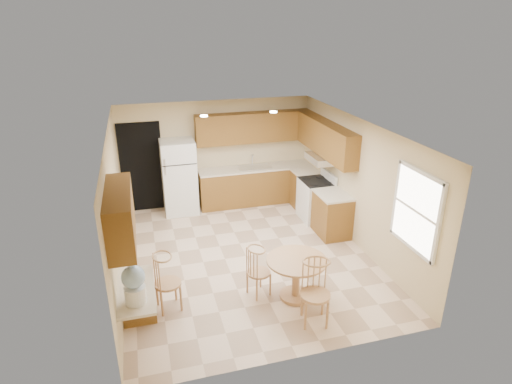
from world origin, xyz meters
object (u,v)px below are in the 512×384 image
object	(u,v)px
dining_table	(296,273)
water_crock	(134,284)
stove	(316,199)
chair_table_a	(260,269)
refrigerator	(179,177)
chair_desk	(168,280)
chair_table_b	(318,291)

from	to	relation	value
dining_table	water_crock	distance (m)	2.57
stove	chair_table_a	bearing A→B (deg)	-129.17
refrigerator	chair_desk	size ratio (longest dim) A/B	1.82
chair_desk	refrigerator	bearing A→B (deg)	160.46
chair_desk	stove	bearing A→B (deg)	115.10
stove	water_crock	xyz separation A→B (m)	(-3.92, -3.18, 0.58)
stove	chair_table_a	distance (m)	3.21
chair_table_a	dining_table	bearing A→B (deg)	53.34
refrigerator	dining_table	size ratio (longest dim) A/B	1.80
refrigerator	chair_table_a	xyz separation A→B (m)	(0.85, -3.71, -0.34)
chair_table_a	water_crock	world-z (taller)	water_crock
refrigerator	water_crock	bearing A→B (deg)	-103.41
refrigerator	stove	xyz separation A→B (m)	(2.88, -1.22, -0.39)
dining_table	water_crock	size ratio (longest dim) A/B	1.52
stove	chair_table_b	bearing A→B (deg)	-112.75
dining_table	chair_table_b	size ratio (longest dim) A/B	0.95
stove	chair_desk	world-z (taller)	stove
refrigerator	chair_desk	xyz separation A→B (m)	(-0.60, -3.69, -0.28)
dining_table	water_crock	world-z (taller)	water_crock
chair_table_a	chair_table_b	size ratio (longest dim) A/B	0.85
chair_table_a	chair_desk	world-z (taller)	chair_desk
chair_table_b	water_crock	distance (m)	2.55
chair_table_b	chair_desk	distance (m)	2.25
stove	water_crock	world-z (taller)	water_crock
refrigerator	chair_table_b	size ratio (longest dim) A/B	1.70
chair_table_b	refrigerator	bearing A→B (deg)	-60.13
chair_table_b	water_crock	world-z (taller)	water_crock
chair_table_a	chair_table_b	xyz separation A→B (m)	(0.60, -0.91, 0.09)
refrigerator	chair_desk	bearing A→B (deg)	-99.23
chair_desk	water_crock	size ratio (longest dim) A/B	1.50
chair_table_a	water_crock	bearing A→B (deg)	-89.53
chair_table_a	chair_desk	size ratio (longest dim) A/B	0.91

